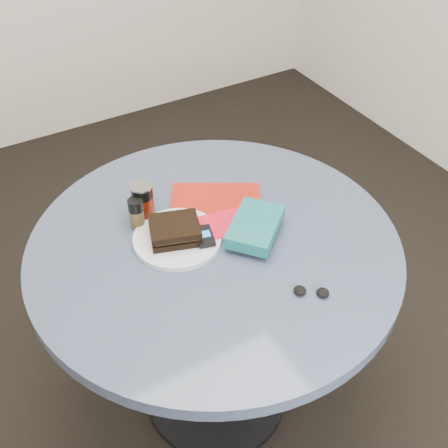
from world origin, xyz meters
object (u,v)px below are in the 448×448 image
magazine (215,204)px  novel (255,226)px  pepper_grinder (136,213)px  soda_can (143,202)px  headphones (311,292)px  sandwich (175,230)px  mp3_player (204,236)px  red_book (226,225)px  plate (177,238)px  table (215,283)px

magazine → novel: 0.18m
pepper_grinder → soda_can: bearing=40.5°
magazine → headphones: size_ratio=2.94×
sandwich → headphones: sandwich is taller
magazine → novel: (0.02, -0.17, 0.03)m
sandwich → magazine: (0.17, 0.08, -0.04)m
mp3_player → red_book: bearing=16.3°
sandwich → red_book: sandwich is taller
pepper_grinder → novel: bearing=-36.8°
magazine → headphones: bearing=-55.7°
plate → magazine: (0.16, 0.08, -0.01)m
magazine → novel: bearing=-51.9°
table → sandwich: 0.23m
red_book → headphones: bearing=-69.5°
table → plate: size_ratio=4.20×
table → magazine: 0.23m
novel → headphones: 0.25m
soda_can → red_book: soda_can is taller
sandwich → soda_can: size_ratio=1.41×
sandwich → soda_can: soda_can is taller
novel → soda_can: bearing=94.8°
pepper_grinder → headphones: bearing=-58.8°
magazine → headphones: (0.03, -0.42, 0.01)m
magazine → headphones: headphones is taller
mp3_player → pepper_grinder: bearing=130.9°
sandwich → magazine: 0.19m
novel → mp3_player: 0.14m
soda_can → pepper_grinder: soda_can is taller
sandwich → mp3_player: size_ratio=1.82×
soda_can → headphones: size_ratio=1.26×
soda_can → headphones: bearing=-63.5°
mp3_player → plate: bearing=143.4°
sandwich → red_book: size_ratio=1.00×
table → mp3_player: (-0.02, 0.01, 0.19)m
magazine → red_book: red_book is taller
pepper_grinder → red_book: 0.25m
sandwich → novel: (0.19, -0.09, -0.00)m
novel → headphones: size_ratio=2.06×
table → red_book: red_book is taller
table → magazine: bearing=59.6°
plate → headphones: headphones is taller
sandwich → pepper_grinder: size_ratio=1.68×
sandwich → red_book: bearing=-8.5°
pepper_grinder → headphones: pepper_grinder is taller
pepper_grinder → red_book: size_ratio=0.60×
plate → headphones: bearing=-59.6°
sandwich → red_book: (0.14, -0.02, -0.03)m
pepper_grinder → mp3_player: pepper_grinder is taller
magazine → headphones: 0.42m
table → soda_can: bearing=122.8°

